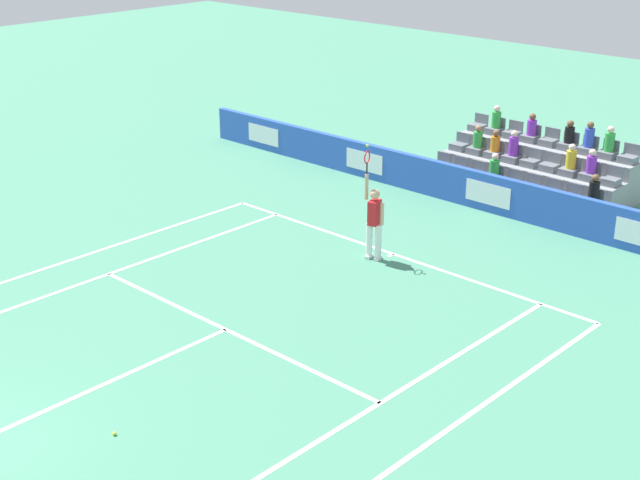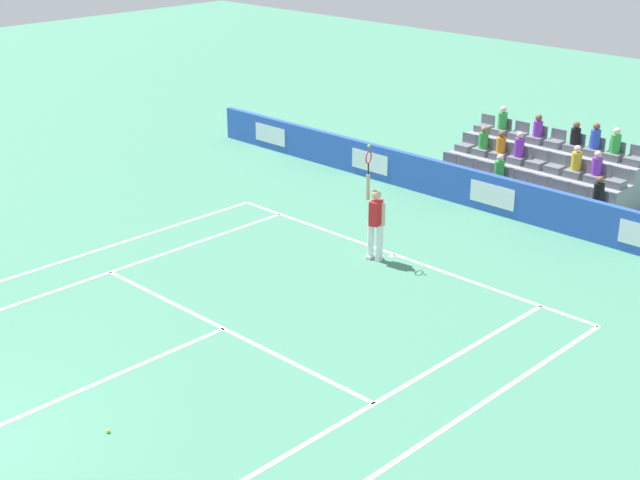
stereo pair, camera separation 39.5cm
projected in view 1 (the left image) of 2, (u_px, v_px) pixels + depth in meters
line_baseline at (393, 254)px, 22.56m from camera, size 10.97×0.10×0.01m
line_service at (226, 329)px, 18.84m from camera, size 8.23×0.10×0.01m
line_centre_service at (93, 389)px, 16.67m from camera, size 0.10×6.40×0.01m
line_singles_sideline_left at (92, 280)px, 21.14m from camera, size 0.10×11.89×0.01m
line_singles_sideline_right at (363, 413)px, 15.92m from camera, size 0.10×11.89×0.01m
line_doubles_sideline_left at (60, 264)px, 22.00m from camera, size 0.10×11.89×0.01m
line_doubles_sideline_right at (427, 444)px, 15.05m from camera, size 0.10×11.89×0.01m
line_centre_mark at (391, 255)px, 22.49m from camera, size 0.10×0.20×0.01m
sponsor_barrier at (490, 193)px, 25.21m from camera, size 22.29×0.22×1.07m
tennis_player at (374, 220)px, 21.93m from camera, size 0.54×0.42×2.85m
stadium_stand at (535, 173)px, 26.77m from camera, size 5.58×2.85×2.20m
loose_tennis_ball at (114, 434)px, 15.29m from camera, size 0.07×0.07×0.07m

